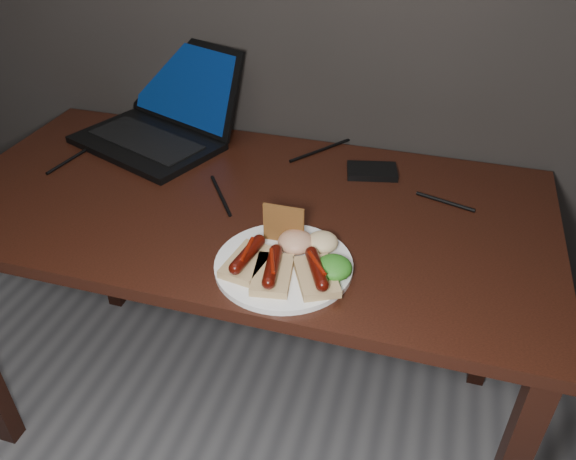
# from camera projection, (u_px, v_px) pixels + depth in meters

# --- Properties ---
(desk) EXTENTS (1.40, 0.70, 0.75)m
(desk) POSITION_uv_depth(u_px,v_px,m) (246.00, 232.00, 1.35)
(desk) COLOR #35150D
(desk) RESTS_ON ground
(laptop) EXTENTS (0.47, 0.44, 0.25)m
(laptop) POSITION_uv_depth(u_px,v_px,m) (161.00, 120.00, 1.54)
(laptop) COLOR black
(laptop) RESTS_ON desk
(hard_drive) EXTENTS (0.14, 0.10, 0.02)m
(hard_drive) POSITION_uv_depth(u_px,v_px,m) (372.00, 171.00, 1.40)
(hard_drive) COLOR black
(hard_drive) RESTS_ON desk
(desk_cables) EXTENTS (1.03, 0.46, 0.01)m
(desk_cables) POSITION_uv_depth(u_px,v_px,m) (251.00, 171.00, 1.41)
(desk_cables) COLOR black
(desk_cables) RESTS_ON desk
(plate) EXTENTS (0.32, 0.32, 0.01)m
(plate) POSITION_uv_depth(u_px,v_px,m) (284.00, 265.00, 1.10)
(plate) COLOR white
(plate) RESTS_ON desk
(bread_sausage_left) EXTENTS (0.09, 0.12, 0.04)m
(bread_sausage_left) POSITION_uv_depth(u_px,v_px,m) (248.00, 259.00, 1.08)
(bread_sausage_left) COLOR tan
(bread_sausage_left) RESTS_ON plate
(bread_sausage_center) EXTENTS (0.09, 0.12, 0.04)m
(bread_sausage_center) POSITION_uv_depth(u_px,v_px,m) (272.00, 271.00, 1.05)
(bread_sausage_center) COLOR tan
(bread_sausage_center) RESTS_ON plate
(bread_sausage_right) EXTENTS (0.11, 0.13, 0.04)m
(bread_sausage_right) POSITION_uv_depth(u_px,v_px,m) (316.00, 273.00, 1.04)
(bread_sausage_right) COLOR tan
(bread_sausage_right) RESTS_ON plate
(crispbread) EXTENTS (0.09, 0.01, 0.08)m
(crispbread) POSITION_uv_depth(u_px,v_px,m) (284.00, 224.00, 1.13)
(crispbread) COLOR brown
(crispbread) RESTS_ON plate
(salad_greens) EXTENTS (0.07, 0.07, 0.04)m
(salad_greens) POSITION_uv_depth(u_px,v_px,m) (334.00, 268.00, 1.05)
(salad_greens) COLOR #1B5511
(salad_greens) RESTS_ON plate
(salsa_mound) EXTENTS (0.07, 0.07, 0.04)m
(salsa_mound) POSITION_uv_depth(u_px,v_px,m) (296.00, 242.00, 1.12)
(salsa_mound) COLOR maroon
(salsa_mound) RESTS_ON plate
(coleslaw_mound) EXTENTS (0.06, 0.06, 0.04)m
(coleslaw_mound) POSITION_uv_depth(u_px,v_px,m) (322.00, 242.00, 1.12)
(coleslaw_mound) COLOR beige
(coleslaw_mound) RESTS_ON plate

